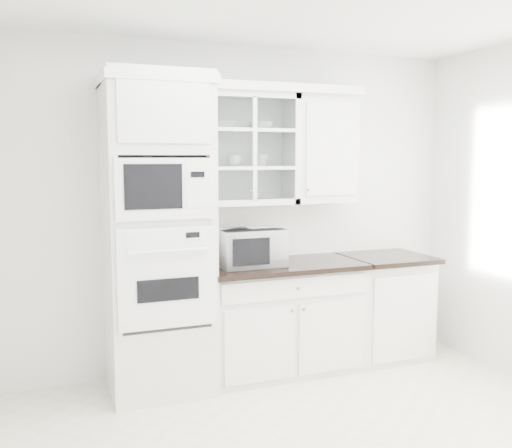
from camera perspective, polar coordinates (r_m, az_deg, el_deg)
name	(u,v)px	position (r m, az deg, el deg)	size (l,w,h in m)	color
room_shell	(306,158)	(3.60, 5.05, 6.59)	(4.00, 3.50, 2.70)	white
oven_column	(158,236)	(4.34, -9.79, -1.14)	(0.76, 0.68, 2.40)	silver
base_cabinet_run	(281,316)	(4.82, 2.56, -9.22)	(1.32, 0.67, 0.92)	silver
extra_base_cabinet	(384,305)	(5.29, 12.65, -7.95)	(0.72, 0.67, 0.92)	silver
upper_cabinet_glass	(247,149)	(4.68, -0.86, 7.49)	(0.80, 0.33, 0.90)	silver
upper_cabinet_solid	(321,150)	(4.95, 6.57, 7.40)	(0.55, 0.33, 0.90)	silver
crown_molding	(236,88)	(4.65, -2.01, 13.48)	(2.14, 0.38, 0.07)	white
countertop_microwave	(250,247)	(4.56, -0.62, -2.33)	(0.52, 0.43, 0.30)	white
bowl_a	(222,125)	(4.59, -3.44, 9.86)	(0.24, 0.24, 0.06)	white
bowl_b	(261,126)	(4.74, 0.52, 9.79)	(0.20, 0.20, 0.06)	white
cup_a	(235,161)	(4.65, -2.11, 6.32)	(0.11, 0.11, 0.09)	white
cup_b	(261,160)	(4.71, 0.53, 6.38)	(0.11, 0.11, 0.10)	white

